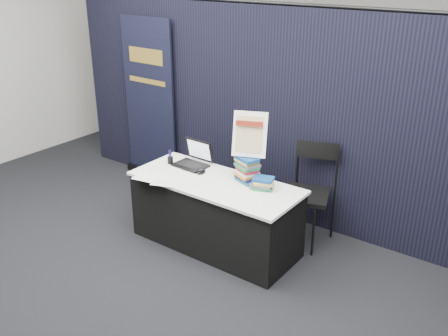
% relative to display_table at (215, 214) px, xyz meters
% --- Properties ---
extents(floor, '(8.00, 8.00, 0.00)m').
position_rel_display_table_xyz_m(floor, '(0.00, -0.55, -0.38)').
color(floor, black).
rests_on(floor, ground).
extents(wall_back, '(8.00, 0.02, 3.50)m').
position_rel_display_table_xyz_m(wall_back, '(0.00, 3.45, 1.37)').
color(wall_back, '#AFACA5').
rests_on(wall_back, floor).
extents(drape_partition, '(6.00, 0.08, 2.40)m').
position_rel_display_table_xyz_m(drape_partition, '(0.00, 1.05, 0.82)').
color(drape_partition, black).
rests_on(drape_partition, floor).
extents(display_table, '(1.80, 0.75, 0.75)m').
position_rel_display_table_xyz_m(display_table, '(0.00, 0.00, 0.00)').
color(display_table, black).
rests_on(display_table, floor).
extents(laptop, '(0.37, 0.30, 0.27)m').
position_rel_display_table_xyz_m(laptop, '(-0.46, 0.20, 0.44)').
color(laptop, black).
rests_on(laptop, display_table).
extents(mouse, '(0.08, 0.13, 0.04)m').
position_rel_display_table_xyz_m(mouse, '(-0.24, 0.08, 0.39)').
color(mouse, black).
rests_on(mouse, display_table).
extents(brochure_left, '(0.30, 0.22, 0.00)m').
position_rel_display_table_xyz_m(brochure_left, '(-0.61, -0.04, 0.38)').
color(brochure_left, silver).
rests_on(brochure_left, display_table).
extents(brochure_mid, '(0.34, 0.26, 0.00)m').
position_rel_display_table_xyz_m(brochure_mid, '(-0.61, -0.34, 0.38)').
color(brochure_mid, white).
rests_on(brochure_mid, display_table).
extents(brochure_right, '(0.39, 0.34, 0.00)m').
position_rel_display_table_xyz_m(brochure_right, '(-0.37, -0.30, 0.38)').
color(brochure_right, silver).
rests_on(brochure_right, display_table).
extents(pen_cup, '(0.08, 0.08, 0.08)m').
position_rel_display_table_xyz_m(pen_cup, '(-0.68, 0.08, 0.41)').
color(pen_cup, black).
rests_on(pen_cup, display_table).
extents(book_stack_tall, '(0.27, 0.25, 0.27)m').
position_rel_display_table_xyz_m(book_stack_tall, '(0.26, 0.19, 0.51)').
color(book_stack_tall, '#1A5A64').
rests_on(book_stack_tall, display_table).
extents(book_stack_short, '(0.24, 0.21, 0.12)m').
position_rel_display_table_xyz_m(book_stack_short, '(0.49, 0.13, 0.43)').
color(book_stack_short, '#217E3D').
rests_on(book_stack_short, display_table).
extents(info_sign, '(0.36, 0.25, 0.46)m').
position_rel_display_table_xyz_m(info_sign, '(0.26, 0.22, 0.87)').
color(info_sign, black).
rests_on(info_sign, book_stack_tall).
extents(pullup_banner, '(0.93, 0.12, 2.18)m').
position_rel_display_table_xyz_m(pullup_banner, '(-1.83, 0.95, 0.59)').
color(pullup_banner, black).
rests_on(pullup_banner, floor).
extents(stacking_chair, '(0.62, 0.63, 1.07)m').
position_rel_display_table_xyz_m(stacking_chair, '(0.70, 0.69, 0.22)').
color(stacking_chair, black).
rests_on(stacking_chair, floor).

